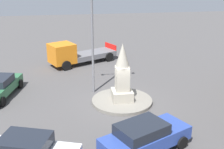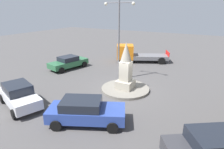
{
  "view_description": "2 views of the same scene",
  "coord_description": "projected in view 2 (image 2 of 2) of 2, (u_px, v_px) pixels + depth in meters",
  "views": [
    {
      "loc": [
        3.31,
        16.77,
        8.15
      ],
      "look_at": [
        0.54,
        -0.78,
        1.68
      ],
      "focal_mm": 46.24,
      "sensor_mm": 36.0,
      "label": 1
    },
    {
      "loc": [
        -6.16,
        13.2,
        6.44
      ],
      "look_at": [
        0.87,
        0.69,
        1.42
      ],
      "focal_mm": 30.71,
      "sensor_mm": 36.0,
      "label": 2
    }
  ],
  "objects": [
    {
      "name": "traffic_island",
      "position": [
        125.0,
        89.0,
        15.8
      ],
      "size": [
        3.94,
        3.94,
        0.2
      ],
      "primitive_type": "cylinder",
      "color": "gray",
      "rests_on": "ground"
    },
    {
      "name": "monument",
      "position": [
        126.0,
        69.0,
        15.22
      ],
      "size": [
        1.3,
        1.3,
        3.75
      ],
      "color": "#B2AA99",
      "rests_on": "traffic_island"
    },
    {
      "name": "car_white_approaching",
      "position": [
        19.0,
        95.0,
        13.02
      ],
      "size": [
        4.35,
        2.91,
        1.58
      ],
      "color": "silver",
      "rests_on": "ground"
    },
    {
      "name": "car_green_waiting",
      "position": [
        68.0,
        62.0,
        21.2
      ],
      "size": [
        2.73,
        4.62,
        1.38
      ],
      "color": "#2D6B42",
      "rests_on": "ground"
    },
    {
      "name": "ground_plane",
      "position": [
        125.0,
        90.0,
        15.84
      ],
      "size": [
        80.0,
        80.0,
        0.0
      ],
      "primitive_type": "plane",
      "color": "#4F4C4C"
    },
    {
      "name": "truck_orange_parked_right",
      "position": [
        135.0,
        54.0,
        23.75
      ],
      "size": [
        6.44,
        4.5,
        2.11
      ],
      "color": "orange",
      "rests_on": "ground"
    },
    {
      "name": "car_dark_grey_near_island",
      "position": [
        215.0,
        149.0,
        8.05
      ],
      "size": [
        4.5,
        3.85,
        1.58
      ],
      "color": "#38383D",
      "rests_on": "ground"
    },
    {
      "name": "streetlamp",
      "position": [
        119.0,
        32.0,
        16.75
      ],
      "size": [
        2.86,
        0.28,
        7.4
      ],
      "color": "slate",
      "rests_on": "ground"
    },
    {
      "name": "car_blue_parked_left",
      "position": [
        85.0,
        111.0,
        11.07
      ],
      "size": [
        4.75,
        3.48,
        1.51
      ],
      "color": "#2D479E",
      "rests_on": "ground"
    }
  ]
}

